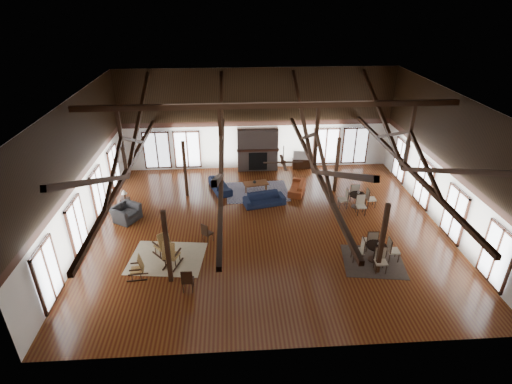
{
  "coord_description": "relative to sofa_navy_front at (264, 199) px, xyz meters",
  "views": [
    {
      "loc": [
        -1.55,
        -15.66,
        9.98
      ],
      "look_at": [
        -0.47,
        1.0,
        1.36
      ],
      "focal_mm": 28.0,
      "sensor_mm": 36.0,
      "label": 1
    }
  ],
  "objects": [
    {
      "name": "cup_near",
      "position": [
        4.2,
        -4.94,
        0.47
      ],
      "size": [
        0.13,
        0.13,
        0.09
      ],
      "primitive_type": "imported",
      "rotation": [
        0.0,
        0.0,
        0.2
      ],
      "color": "#B2B2B2",
      "rests_on": "cafe_table_near"
    },
    {
      "name": "television",
      "position": [
        2.64,
        4.54,
        0.54
      ],
      "size": [
        1.0,
        0.24,
        0.57
      ],
      "primitive_type": "imported",
      "rotation": [
        0.0,
        0.0,
        -0.11
      ],
      "color": "#B2B2B2",
      "rests_on": "tv_console"
    },
    {
      "name": "side_chair_b",
      "position": [
        -3.34,
        -6.37,
        0.26
      ],
      "size": [
        0.42,
        0.42,
        0.97
      ],
      "rotation": [
        0.0,
        0.0,
        -0.02
      ],
      "color": "black",
      "rests_on": "floor"
    },
    {
      "name": "vase",
      "position": [
        -0.41,
        1.51,
        0.29
      ],
      "size": [
        0.21,
        0.21,
        0.19
      ],
      "primitive_type": "imported",
      "rotation": [
        0.0,
        0.0,
        -0.17
      ],
      "color": "#B2B2B2",
      "rests_on": "coffee_table"
    },
    {
      "name": "sofa_orange",
      "position": [
        1.9,
        1.36,
        -0.03
      ],
      "size": [
        2.02,
        1.28,
        0.55
      ],
      "primitive_type": "imported",
      "rotation": [
        0.0,
        0.0,
        -1.88
      ],
      "color": "#903D1C",
      "rests_on": "floor"
    },
    {
      "name": "side_table_lamp",
      "position": [
        -7.0,
        0.09,
        0.09
      ],
      "size": [
        0.41,
        0.41,
        1.04
      ],
      "color": "black",
      "rests_on": "floor"
    },
    {
      "name": "cafe_table_near",
      "position": [
        4.1,
        -4.96,
        0.2
      ],
      "size": [
        1.94,
        1.94,
        1.01
      ],
      "rotation": [
        0.0,
        0.0,
        -0.05
      ],
      "color": "black",
      "rests_on": "floor"
    },
    {
      "name": "rug_navy",
      "position": [
        -0.28,
        1.45,
        -0.3
      ],
      "size": [
        3.41,
        2.6,
        0.01
      ],
      "primitive_type": "cube",
      "rotation": [
        0.0,
        0.0,
        0.03
      ],
      "color": "#1B1B4D",
      "rests_on": "floor"
    },
    {
      "name": "tv_console",
      "position": [
        2.68,
        4.54,
        -0.03
      ],
      "size": [
        1.12,
        0.42,
        0.56
      ],
      "primitive_type": "cube",
      "color": "black",
      "rests_on": "floor"
    },
    {
      "name": "floor",
      "position": [
        -0.04,
        -2.21,
        -0.31
      ],
      "size": [
        16.0,
        16.0,
        0.0
      ],
      "primitive_type": "plane",
      "color": "#5D3213",
      "rests_on": "ground"
    },
    {
      "name": "roof_truss",
      "position": [
        -0.04,
        -2.21,
        3.72
      ],
      "size": [
        15.6,
        14.07,
        3.14
      ],
      "color": "#321B0E",
      "rests_on": "wall_back"
    },
    {
      "name": "rocking_chair_c",
      "position": [
        -5.26,
        -5.47,
        0.16
      ],
      "size": [
        0.8,
        0.47,
        0.99
      ],
      "rotation": [
        0.0,
        0.0,
        1.65
      ],
      "color": "olive",
      "rests_on": "floor"
    },
    {
      "name": "post_grid",
      "position": [
        -0.04,
        -2.21,
        1.22
      ],
      "size": [
        8.16,
        7.16,
        3.05
      ],
      "color": "#321B0E",
      "rests_on": "floor"
    },
    {
      "name": "coffee_table",
      "position": [
        -0.34,
        1.53,
        0.14
      ],
      "size": [
        1.41,
        0.9,
        0.5
      ],
      "rotation": [
        0.0,
        0.0,
        0.2
      ],
      "color": "brown",
      "rests_on": "floor"
    },
    {
      "name": "sofa_navy_front",
      "position": [
        0.0,
        0.0,
        0.0
      ],
      "size": [
        2.23,
        1.27,
        0.61
      ],
      "primitive_type": "imported",
      "rotation": [
        0.0,
        0.0,
        0.23
      ],
      "color": "#131B35",
      "rests_on": "floor"
    },
    {
      "name": "armchair",
      "position": [
        -6.71,
        -1.08,
        0.07
      ],
      "size": [
        1.48,
        1.53,
        0.76
      ],
      "primitive_type": "imported",
      "rotation": [
        0.0,
        0.0,
        1.03
      ],
      "color": "#262628",
      "rests_on": "floor"
    },
    {
      "name": "wall_back",
      "position": [
        -0.04,
        4.79,
        2.69
      ],
      "size": [
        16.0,
        0.02,
        6.0
      ],
      "primitive_type": "cube",
      "color": "white",
      "rests_on": "floor"
    },
    {
      "name": "rug_tan",
      "position": [
        -4.39,
        -4.29,
        -0.3
      ],
      "size": [
        3.25,
        2.69,
        0.01
      ],
      "primitive_type": "cube",
      "rotation": [
        0.0,
        0.0,
        -0.12
      ],
      "color": "tan",
      "rests_on": "floor"
    },
    {
      "name": "wall_left",
      "position": [
        -8.04,
        -2.21,
        2.69
      ],
      "size": [
        0.02,
        14.0,
        6.0
      ],
      "primitive_type": "cube",
      "color": "white",
      "rests_on": "floor"
    },
    {
      "name": "wall_right",
      "position": [
        7.96,
        -2.21,
        2.69
      ],
      "size": [
        0.02,
        14.0,
        6.0
      ],
      "primitive_type": "cube",
      "color": "white",
      "rests_on": "floor"
    },
    {
      "name": "ceiling",
      "position": [
        -0.04,
        -2.21,
        5.69
      ],
      "size": [
        16.0,
        14.0,
        0.02
      ],
      "primitive_type": "cube",
      "color": "black",
      "rests_on": "wall_back"
    },
    {
      "name": "rug_dark",
      "position": [
        4.03,
        -5.05,
        -0.3
      ],
      "size": [
        2.69,
        2.51,
        0.01
      ],
      "primitive_type": "cube",
      "rotation": [
        0.0,
        0.0,
        -0.15
      ],
      "color": "black",
      "rests_on": "floor"
    },
    {
      "name": "cafe_table_far",
      "position": [
        4.64,
        -0.57,
        0.19
      ],
      "size": [
        1.89,
        1.89,
        0.99
      ],
      "rotation": [
        0.0,
        0.0,
        -0.02
      ],
      "color": "black",
      "rests_on": "floor"
    },
    {
      "name": "wall_front",
      "position": [
        -0.04,
        -9.21,
        2.69
      ],
      "size": [
        16.0,
        0.02,
        6.0
      ],
      "primitive_type": "cube",
      "color": "white",
      "rests_on": "floor"
    },
    {
      "name": "sofa_navy_left",
      "position": [
        -2.29,
        1.8,
        -0.01
      ],
      "size": [
        2.2,
        1.38,
        0.6
      ],
      "primitive_type": "imported",
      "rotation": [
        0.0,
        0.0,
        1.87
      ],
      "color": "#131B34",
      "rests_on": "floor"
    },
    {
      "name": "rocking_chair_a",
      "position": [
        -4.52,
        -4.12,
        0.24
      ],
      "size": [
        0.95,
        1.0,
        1.17
      ],
      "rotation": [
        0.0,
        0.0,
        0.71
      ],
      "color": "olive",
      "rests_on": "floor"
    },
    {
      "name": "rocking_chair_b",
      "position": [
        -4.13,
        -4.84,
        0.26
      ],
      "size": [
        0.77,
        1.05,
        1.21
      ],
      "rotation": [
        0.0,
        0.0,
        -0.33
      ],
      "color": "olive",
      "rests_on": "floor"
    },
    {
      "name": "fireplace",
      "position": [
        -0.04,
        4.46,
        0.98
      ],
      "size": [
        2.5,
        0.69,
        2.6
      ],
      "color": "#705D55",
      "rests_on": "floor"
    },
    {
      "name": "ceiling_fan",
      "position": [
        0.46,
        -3.21,
        3.43
      ],
      "size": [
        1.6,
        1.6,
        0.75
      ],
      "color": "black",
      "rests_on": "roof_truss"
    },
    {
      "name": "side_chair_a",
      "position": [
        -2.81,
        -3.22,
        0.23
      ],
      "size": [
        0.55,
        0.55,
        0.92
      ],
      "rotation": [
        0.0,
        0.0,
        -0.75
      ],
      "color": "black",
      "rests_on": "floor"
    },
    {
      "name": "cup_far",
      "position": [
        4.69,
        -0.47,
        0.46
      ],
      "size": [
        0.15,
        0.15,
        0.1
      ],
      "primitive_type": "imported",
      "rotation": [
        0.0,
        0.0,
        0.27
      ],
      "color": "#B2B2B2",
      "rests_on": "cafe_table_far"
    }
  ]
}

